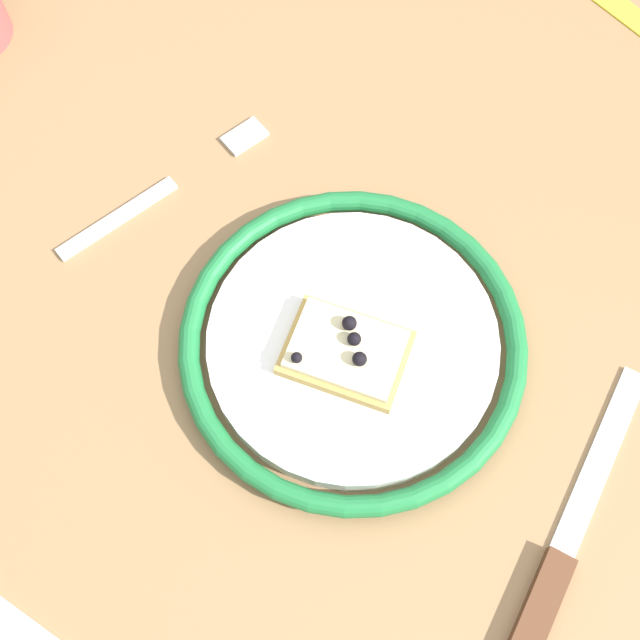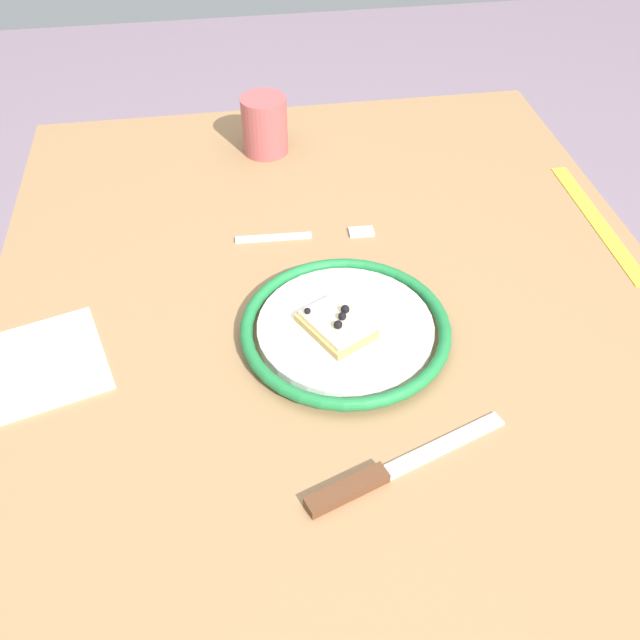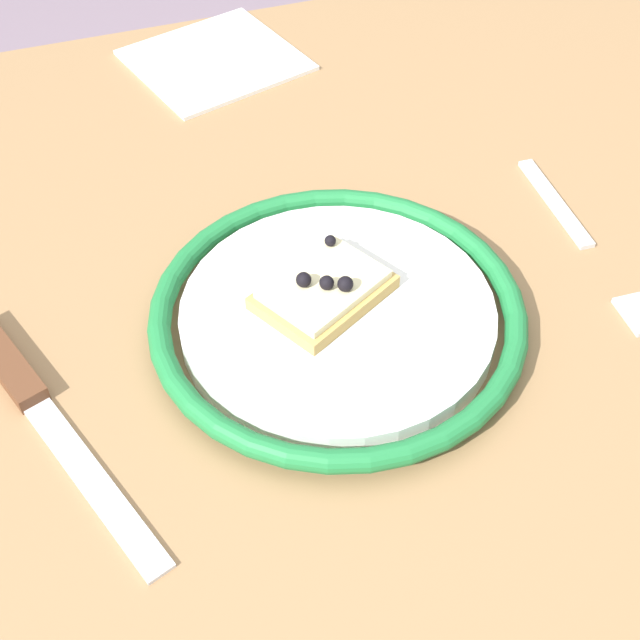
# 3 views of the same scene
# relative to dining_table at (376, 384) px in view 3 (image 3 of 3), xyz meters

# --- Properties ---
(dining_table) EXTENTS (1.14, 0.90, 0.73)m
(dining_table) POSITION_rel_dining_table_xyz_m (0.00, 0.00, 0.00)
(dining_table) COLOR #936D47
(dining_table) RESTS_ON ground_plane
(plate) EXTENTS (0.26, 0.26, 0.02)m
(plate) POSITION_rel_dining_table_xyz_m (0.03, -0.00, 0.09)
(plate) COLOR white
(plate) RESTS_ON dining_table
(pizza_slice_near) EXTENTS (0.11, 0.10, 0.03)m
(pizza_slice_near) POSITION_rel_dining_table_xyz_m (0.04, -0.01, 0.10)
(pizza_slice_near) COLOR tan
(pizza_slice_near) RESTS_ON plate
(knife) EXTENTS (0.10, 0.23, 0.01)m
(knife) POSITION_rel_dining_table_xyz_m (0.24, -0.01, 0.08)
(knife) COLOR silver
(knife) RESTS_ON dining_table
(fork) EXTENTS (0.03, 0.20, 0.00)m
(fork) POSITION_rel_dining_table_xyz_m (-0.17, -0.02, 0.08)
(fork) COLOR beige
(fork) RESTS_ON dining_table
(napkin) EXTENTS (0.18, 0.18, 0.00)m
(napkin) POSITION_rel_dining_table_xyz_m (0.03, -0.36, 0.08)
(napkin) COLOR white
(napkin) RESTS_ON dining_table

